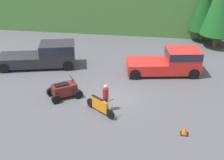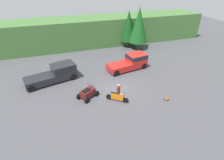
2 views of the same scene
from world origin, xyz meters
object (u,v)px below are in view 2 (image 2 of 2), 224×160
(rider_person, at_px, (118,91))
(traffic_cone, at_px, (167,98))
(dirt_bike, at_px, (117,97))
(quad_atv, at_px, (88,93))
(pickup_truck_second, at_px, (56,73))
(pickup_truck_red, at_px, (131,62))

(rider_person, xyz_separation_m, traffic_cone, (4.57, -1.77, -0.67))
(dirt_bike, relative_size, quad_atv, 0.78)
(dirt_bike, xyz_separation_m, rider_person, (0.27, 0.36, 0.44))
(dirt_bike, xyz_separation_m, traffic_cone, (4.84, -1.41, -0.23))
(pickup_truck_second, height_order, traffic_cone, pickup_truck_second)
(dirt_bike, bearing_deg, traffic_cone, 20.98)
(pickup_truck_red, xyz_separation_m, quad_atv, (-6.84, -4.69, -0.50))
(pickup_truck_second, relative_size, rider_person, 3.60)
(dirt_bike, distance_m, traffic_cone, 5.04)
(dirt_bike, height_order, rider_person, rider_person)
(quad_atv, xyz_separation_m, traffic_cone, (7.47, -2.96, -0.25))
(pickup_truck_second, height_order, dirt_bike, pickup_truck_second)
(pickup_truck_red, bearing_deg, dirt_bike, -134.02)
(pickup_truck_red, distance_m, traffic_cone, 7.71)
(quad_atv, relative_size, traffic_cone, 4.44)
(pickup_truck_red, xyz_separation_m, rider_person, (-3.93, -5.88, -0.07))
(quad_atv, xyz_separation_m, rider_person, (2.91, -1.19, 0.42))
(pickup_truck_second, xyz_separation_m, quad_atv, (2.80, -4.56, -0.50))
(quad_atv, bearing_deg, rider_person, -57.35)
(dirt_bike, relative_size, rider_person, 1.12)
(pickup_truck_second, bearing_deg, rider_person, -59.32)
(pickup_truck_second, distance_m, traffic_cone, 12.76)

